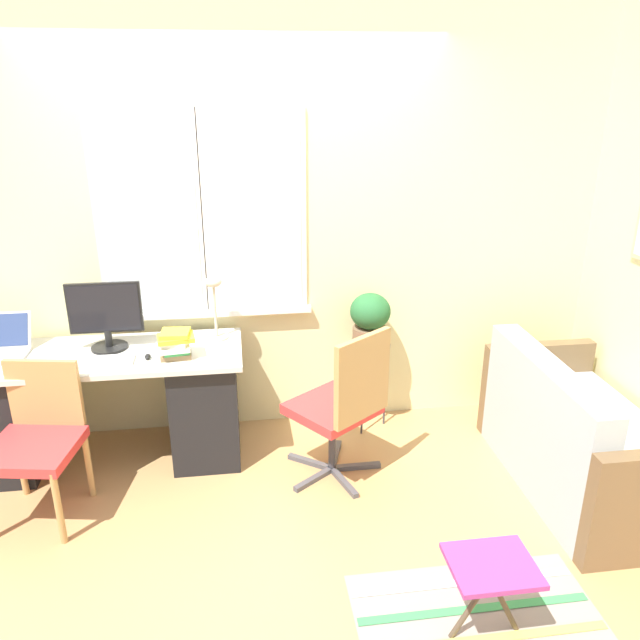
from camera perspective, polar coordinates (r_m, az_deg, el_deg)
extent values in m
plane|color=tan|center=(3.91, -6.07, -13.97)|extent=(14.00, 14.00, 0.00)
cube|color=beige|center=(4.00, -7.20, 8.09)|extent=(9.00, 0.06, 2.70)
cube|color=silver|center=(3.97, -15.38, 8.97)|extent=(0.64, 0.02, 1.28)
cube|color=white|center=(3.96, -15.40, 8.94)|extent=(0.57, 0.01, 1.21)
cube|color=silver|center=(3.94, -6.02, 9.50)|extent=(0.64, 0.02, 1.28)
cube|color=white|center=(3.93, -6.01, 9.48)|extent=(0.57, 0.01, 1.21)
cube|color=silver|center=(4.11, -10.14, 0.73)|extent=(1.33, 0.11, 0.04)
cube|color=beige|center=(3.92, -19.49, -3.14)|extent=(1.67, 0.61, 0.03)
cube|color=black|center=(4.23, -26.85, -7.92)|extent=(0.40, 0.53, 0.69)
cube|color=black|center=(3.99, -10.43, -7.54)|extent=(0.40, 0.53, 0.69)
cube|color=#B7B7BC|center=(4.17, -27.14, -0.85)|extent=(0.34, 0.11, 0.20)
cube|color=navy|center=(4.17, -27.16, -0.84)|extent=(0.31, 0.09, 0.17)
cylinder|color=black|center=(3.96, -18.67, -2.36)|extent=(0.21, 0.21, 0.02)
cylinder|color=black|center=(3.94, -18.77, -1.58)|extent=(0.04, 0.04, 0.10)
cube|color=black|center=(3.88, -19.09, 1.08)|extent=(0.43, 0.02, 0.31)
cube|color=black|center=(3.87, -19.12, 1.01)|extent=(0.40, 0.01, 0.28)
cube|color=silver|center=(3.79, -19.75, -3.58)|extent=(0.42, 0.13, 0.02)
ellipsoid|color=black|center=(3.75, -15.48, -3.24)|extent=(0.03, 0.06, 0.03)
cylinder|color=#BCB299|center=(3.96, -9.41, -1.56)|extent=(0.14, 0.14, 0.01)
cylinder|color=#BCB299|center=(3.89, -9.57, 0.81)|extent=(0.02, 0.02, 0.34)
ellipsoid|color=#BCB299|center=(3.83, -9.73, 3.46)|extent=(0.10, 0.10, 0.07)
cube|color=olive|center=(3.72, -13.02, -3.19)|extent=(0.18, 0.11, 0.03)
cube|color=green|center=(3.72, -13.00, -2.67)|extent=(0.16, 0.16, 0.02)
cube|color=white|center=(3.70, -13.15, -2.40)|extent=(0.19, 0.18, 0.03)
cube|color=white|center=(3.70, -13.10, -1.96)|extent=(0.17, 0.17, 0.03)
cube|color=yellow|center=(3.68, -13.05, -1.61)|extent=(0.23, 0.18, 0.03)
cube|color=yellow|center=(3.67, -13.11, -1.20)|extent=(0.17, 0.16, 0.02)
cylinder|color=#B2844C|center=(3.55, -22.79, -15.59)|extent=(0.04, 0.04, 0.42)
cylinder|color=#B2844C|center=(4.00, -25.70, -11.65)|extent=(0.04, 0.04, 0.42)
cylinder|color=#B2844C|center=(3.84, -20.41, -12.23)|extent=(0.04, 0.04, 0.42)
cube|color=red|center=(3.66, -24.84, -10.73)|extent=(0.52, 0.50, 0.06)
cube|color=#B2844C|center=(3.74, -23.86, -6.06)|extent=(0.40, 0.10, 0.39)
cube|color=#47474C|center=(3.83, -0.55, -14.33)|extent=(0.27, 0.21, 0.03)
cube|color=#47474C|center=(3.81, 2.18, -14.58)|extent=(0.13, 0.30, 0.03)
cube|color=#47474C|center=(3.94, 3.33, -13.23)|extent=(0.30, 0.04, 0.03)
cube|color=#47474C|center=(4.05, 1.42, -12.24)|extent=(0.13, 0.30, 0.03)
cube|color=#47474C|center=(3.98, -0.91, -12.86)|extent=(0.27, 0.21, 0.03)
cylinder|color=#333338|center=(3.81, 1.12, -10.92)|extent=(0.04, 0.04, 0.38)
cube|color=red|center=(3.70, 1.14, -8.06)|extent=(0.62, 0.61, 0.06)
cube|color=#B2844C|center=(3.43, 3.90, -5.33)|extent=(0.35, 0.27, 0.49)
cube|color=#9EA8B2|center=(4.01, 22.96, -11.09)|extent=(0.73, 1.20, 0.42)
cube|color=#9EA8B2|center=(3.69, 19.98, -6.45)|extent=(0.16, 1.20, 0.37)
cube|color=brown|center=(4.45, 19.08, -5.78)|extent=(0.73, 0.09, 0.63)
cylinder|color=#333338|center=(4.13, 4.53, -2.29)|extent=(0.28, 0.28, 0.02)
cylinder|color=#333338|center=(4.28, 5.97, -5.97)|extent=(0.01, 0.01, 0.59)
cylinder|color=#333338|center=(4.34, 3.36, -5.53)|extent=(0.01, 0.01, 0.59)
cylinder|color=#333338|center=(4.16, 3.90, -6.78)|extent=(0.01, 0.01, 0.59)
cylinder|color=brown|center=(4.10, 4.56, -1.42)|extent=(0.22, 0.22, 0.12)
ellipsoid|color=#235B2D|center=(4.04, 4.62, 0.80)|extent=(0.26, 0.26, 0.24)
cube|color=gray|center=(3.18, 13.94, -24.30)|extent=(1.10, 0.56, 0.01)
cube|color=#DBCC4C|center=(3.07, 15.14, -26.29)|extent=(1.07, 0.05, 0.00)
cube|color=#388E4C|center=(3.18, 13.95, -24.25)|extent=(1.07, 0.05, 0.00)
cube|color=white|center=(3.28, 12.86, -22.33)|extent=(1.07, 0.05, 0.00)
cube|color=#93337A|center=(2.85, 15.46, -20.82)|extent=(0.35, 0.30, 0.02)
cylinder|color=#4C3D2D|center=(2.95, 13.87, -23.80)|extent=(0.19, 0.02, 0.37)
cylinder|color=#4C3D2D|center=(2.99, 16.27, -23.33)|extent=(0.19, 0.02, 0.37)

